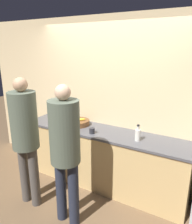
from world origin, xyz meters
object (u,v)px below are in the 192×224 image
cup_black (92,131)px  fruit_bowl (78,122)px  person_left (25,132)px  utensil_crock (60,113)px  person_center (65,145)px  bottle_clear (138,134)px

cup_black → fruit_bowl: bearing=152.1°
fruit_bowl → cup_black: bearing=-27.9°
person_left → utensil_crock: bearing=106.8°
person_left → cup_black: person_left is taller
fruit_bowl → utensil_crock: utensil_crock is taller
utensil_crock → cup_black: (0.91, -0.38, -0.03)m
utensil_crock → cup_black: bearing=-22.5°
person_left → person_center: size_ratio=1.01×
person_center → bottle_clear: (0.58, 0.84, -0.05)m
fruit_bowl → bottle_clear: 1.06m
person_left → person_center: person_left is taller
cup_black → person_left: bearing=-128.1°
person_left → utensil_crock: size_ratio=7.18×
cup_black → bottle_clear: bearing=7.4°
person_left → cup_black: size_ratio=21.54×
utensil_crock → cup_black: size_ratio=3.00×
bottle_clear → cup_black: size_ratio=2.78×
person_center → cup_black: (-0.09, 0.75, -0.10)m
bottle_clear → cup_black: (-0.67, -0.09, -0.05)m
utensil_crock → bottle_clear: utensil_crock is taller
person_left → bottle_clear: person_left is taller
person_center → fruit_bowl: bearing=116.4°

